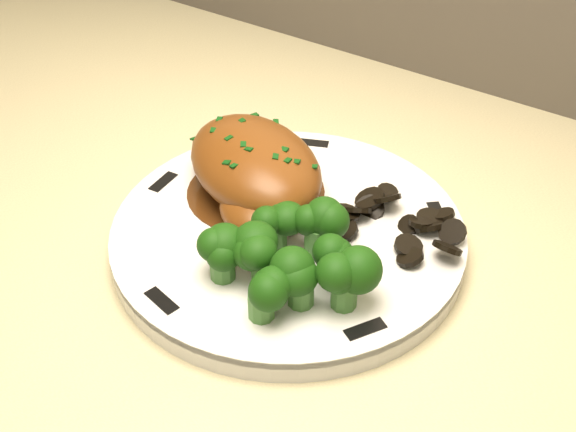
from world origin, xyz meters
The scene contains 10 objects.
plate centered at (-0.44, 1.67, 0.86)m, with size 0.26×0.26×0.02m, color silver.
rim_accent_0 centered at (-0.36, 1.75, 0.87)m, with size 0.03×0.01×0.00m, color black.
rim_accent_1 centered at (-0.49, 1.78, 0.87)m, with size 0.03×0.01×0.00m, color black.
rim_accent_2 centered at (-0.56, 1.66, 0.87)m, with size 0.03×0.01×0.00m, color black.
rim_accent_3 centered at (-0.47, 1.56, 0.87)m, with size 0.03×0.01×0.00m, color black.
rim_accent_4 centered at (-0.34, 1.61, 0.87)m, with size 0.03×0.01×0.00m, color black.
gravy_pool centered at (-0.49, 1.69, 0.87)m, with size 0.11×0.11×0.00m, color #40200B.
chicken_breast centered at (-0.48, 1.69, 0.89)m, with size 0.16×0.14×0.05m.
mushroom_pile centered at (-0.37, 1.71, 0.87)m, with size 0.09×0.07×0.03m.
broccoli_florets centered at (-0.41, 1.62, 0.89)m, with size 0.11×0.10×0.04m.
Camera 1 is at (-0.21, 1.33, 1.21)m, focal length 45.00 mm.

